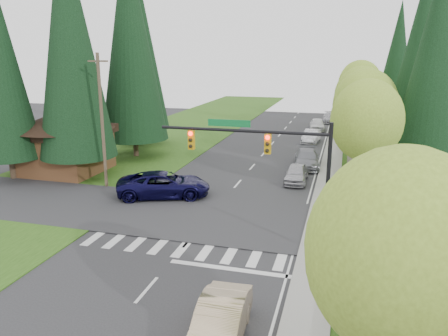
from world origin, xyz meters
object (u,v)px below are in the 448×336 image
at_px(parked_car_a, 296,174).
at_px(parked_car_c, 311,136).
at_px(parked_car_b, 307,159).
at_px(parked_car_d, 317,124).
at_px(suv_navy, 164,185).
at_px(parked_car_e, 330,118).
at_px(sedan_champagne, 220,323).

distance_m(parked_car_a, parked_car_c, 16.36).
height_order(parked_car_b, parked_car_d, parked_car_d).
height_order(suv_navy, parked_car_e, suv_navy).
bearing_deg(parked_car_e, parked_car_d, -102.11).
height_order(parked_car_a, parked_car_e, parked_car_a).
bearing_deg(sedan_champagne, parked_car_e, 85.13).
distance_m(suv_navy, parked_car_b, 14.43).
bearing_deg(parked_car_e, parked_car_b, -94.04).
bearing_deg(parked_car_c, parked_car_e, 90.02).
relative_size(parked_car_b, parked_car_d, 1.14).
distance_m(suv_navy, parked_car_a, 10.65).
height_order(parked_car_c, parked_car_e, parked_car_c).
xyz_separation_m(parked_car_a, parked_car_d, (-0.09, 25.05, 0.08)).
xyz_separation_m(parked_car_b, parked_car_c, (-0.50, 11.28, -0.02)).
height_order(sedan_champagne, parked_car_a, sedan_champagne).
height_order(parked_car_a, parked_car_d, parked_car_d).
bearing_deg(parked_car_c, parked_car_d, 94.51).
bearing_deg(sedan_champagne, parked_car_b, 85.27).
bearing_deg(parked_car_e, parked_car_c, -97.03).
bearing_deg(parked_car_b, parked_car_d, 84.54).
relative_size(sedan_champagne, parked_car_b, 0.88).
distance_m(sedan_champagne, parked_car_b, 25.84).
height_order(parked_car_c, parked_car_d, parked_car_d).
distance_m(sedan_champagne, parked_car_d, 45.80).
relative_size(suv_navy, parked_car_b, 1.23).
bearing_deg(parked_car_d, suv_navy, -110.96).
relative_size(sedan_champagne, parked_car_a, 1.11).
xyz_separation_m(suv_navy, parked_car_c, (8.54, 22.54, -0.15)).
bearing_deg(parked_car_c, sedan_champagne, -85.47).
xyz_separation_m(sedan_champagne, parked_car_c, (0.19, 37.11, -0.02)).
xyz_separation_m(suv_navy, parked_car_d, (8.58, 31.23, -0.11)).
height_order(parked_car_a, parked_car_c, parked_car_c).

